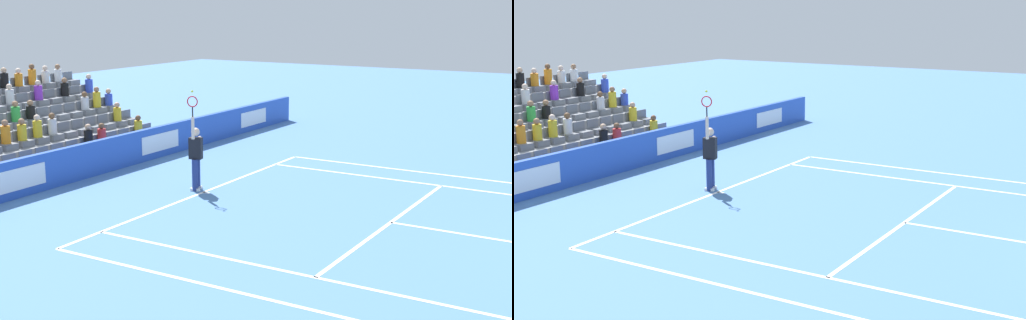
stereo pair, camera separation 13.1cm
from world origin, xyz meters
The scene contains 10 objects.
line_baseline centered at (0.00, -11.89, 0.00)m, with size 10.97×0.10×0.01m, color white.
line_service centered at (0.00, -6.40, 0.00)m, with size 8.23×0.10×0.01m, color white.
line_singles_sideline_left centered at (4.12, -5.95, 0.00)m, with size 0.10×11.89×0.01m, color white.
line_singles_sideline_right centered at (-4.12, -5.95, 0.00)m, with size 0.10×11.89×0.01m, color white.
line_doubles_sideline_left centered at (5.49, -5.95, 0.00)m, with size 0.10×11.89×0.01m, color white.
line_doubles_sideline_right centered at (-5.49, -5.95, 0.00)m, with size 0.10×11.89×0.01m, color white.
line_centre_mark centered at (0.00, -11.79, 0.00)m, with size 0.10×0.20×0.01m, color white.
sponsor_barrier centered at (0.00, -15.91, 0.53)m, with size 24.72×0.22×1.06m.
tennis_player centered at (-0.12, -12.21, 0.99)m, with size 0.54×0.42×2.85m.
stadium_stand centered at (-0.01, -19.48, 0.83)m, with size 8.68×4.75×3.04m.
Camera 2 is at (15.74, -0.65, 5.16)m, focal length 50.18 mm.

